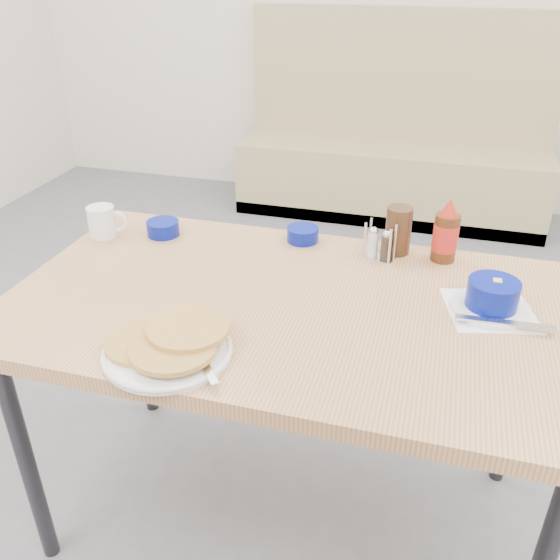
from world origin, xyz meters
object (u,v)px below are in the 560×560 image
(grits_setting, at_px, (492,299))
(amber_tumbler, at_px, (398,230))
(dining_table, at_px, (291,321))
(condiment_caddy, at_px, (379,246))
(booth_bench, at_px, (392,158))
(creamer_bowl, at_px, (163,228))
(butter_bowl, at_px, (303,234))
(syrup_bottle, at_px, (446,234))
(coffee_mug, at_px, (103,221))
(pancake_plate, at_px, (169,345))

(grits_setting, distance_m, amber_tumbler, 0.36)
(dining_table, bearing_deg, condiment_caddy, 58.58)
(booth_bench, bearing_deg, amber_tumbler, -84.28)
(booth_bench, bearing_deg, creamer_bowl, -101.70)
(butter_bowl, relative_size, syrup_bottle, 0.52)
(amber_tumbler, bearing_deg, condiment_caddy, -130.33)
(dining_table, bearing_deg, coffee_mug, 161.62)
(grits_setting, height_order, amber_tumbler, amber_tumbler)
(pancake_plate, xyz_separation_m, condiment_caddy, (0.37, 0.57, 0.02))
(pancake_plate, height_order, amber_tumbler, amber_tumbler)
(pancake_plate, xyz_separation_m, coffee_mug, (-0.44, 0.49, 0.03))
(grits_setting, relative_size, amber_tumbler, 1.92)
(butter_bowl, height_order, condiment_caddy, condiment_caddy)
(coffee_mug, bearing_deg, amber_tumbler, 8.55)
(booth_bench, relative_size, pancake_plate, 6.54)
(butter_bowl, relative_size, amber_tumbler, 0.69)
(syrup_bottle, bearing_deg, amber_tumbler, 174.82)
(grits_setting, distance_m, condiment_caddy, 0.36)
(creamer_bowl, relative_size, condiment_caddy, 0.92)
(booth_bench, relative_size, amber_tumbler, 14.00)
(creamer_bowl, bearing_deg, coffee_mug, -161.66)
(coffee_mug, bearing_deg, butter_bowl, 12.48)
(booth_bench, height_order, grits_setting, booth_bench)
(booth_bench, height_order, coffee_mug, booth_bench)
(amber_tumbler, bearing_deg, butter_bowl, 180.00)
(dining_table, height_order, grits_setting, grits_setting)
(grits_setting, bearing_deg, coffee_mug, 173.26)
(condiment_caddy, bearing_deg, butter_bowl, -176.72)
(booth_bench, height_order, butter_bowl, booth_bench)
(booth_bench, xyz_separation_m, syrup_bottle, (0.35, -2.21, 0.49))
(dining_table, relative_size, condiment_caddy, 13.30)
(dining_table, relative_size, pancake_plate, 4.82)
(grits_setting, distance_m, syrup_bottle, 0.28)
(grits_setting, height_order, creamer_bowl, grits_setting)
(dining_table, height_order, syrup_bottle, syrup_bottle)
(syrup_bottle, bearing_deg, booth_bench, 98.97)
(dining_table, relative_size, amber_tumbler, 10.32)
(dining_table, relative_size, creamer_bowl, 14.43)
(grits_setting, xyz_separation_m, butter_bowl, (-0.52, 0.26, -0.01))
(booth_bench, distance_m, grits_setting, 2.54)
(creamer_bowl, bearing_deg, amber_tumbler, 6.09)
(coffee_mug, bearing_deg, creamer_bowl, 18.34)
(condiment_caddy, xyz_separation_m, syrup_bottle, (0.17, 0.04, 0.04))
(pancake_plate, xyz_separation_m, grits_setting, (0.66, 0.36, 0.02))
(grits_setting, relative_size, condiment_caddy, 2.47)
(pancake_plate, distance_m, coffee_mug, 0.66)
(pancake_plate, height_order, butter_bowl, pancake_plate)
(dining_table, bearing_deg, butter_bowl, 99.14)
(coffee_mug, xyz_separation_m, creamer_bowl, (0.17, 0.06, -0.03))
(booth_bench, distance_m, syrup_bottle, 2.29)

